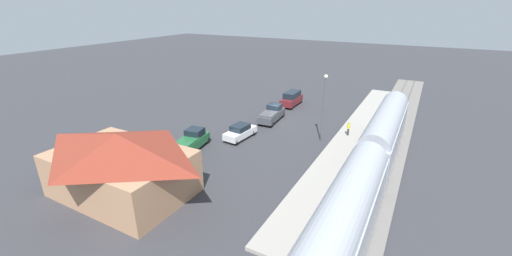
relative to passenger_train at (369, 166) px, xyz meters
name	(u,v)px	position (x,y,z in m)	size (l,w,h in m)	color
ground_plane	(278,122)	(14.00, -12.78, -2.86)	(200.00, 200.00, 0.00)	#38383D
railway_track	(387,141)	(0.00, -12.78, -2.76)	(4.80, 70.00, 0.30)	slate
platform	(352,134)	(4.00, -12.78, -2.71)	(3.20, 46.00, 0.30)	#A8A399
passenger_train	(369,166)	(0.00, 0.00, 0.00)	(2.93, 32.89, 4.98)	#ADB2BC
station_building	(121,163)	(18.00, 9.22, -0.04)	(11.89, 8.04, 5.43)	tan
pedestrian_on_platform	(349,128)	(4.30, -11.84, -1.58)	(0.36, 0.36, 1.71)	#333338
pickup_charcoal	(272,114)	(14.82, -12.67, -1.83)	(2.38, 5.54, 2.14)	#47494F
sedan_white	(240,132)	(15.46, -5.42, -1.98)	(2.23, 4.64, 1.74)	white
suv_maroon	(292,98)	(15.22, -20.53, -1.71)	(1.97, 4.90, 2.22)	maroon
pickup_green	(191,141)	(18.53, -0.15, -1.83)	(2.80, 5.65, 2.14)	#236638
light_pole_near_platform	(324,100)	(6.80, -9.31, 2.08)	(0.44, 0.44, 7.86)	#515156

